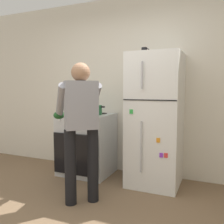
% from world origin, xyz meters
% --- Properties ---
extents(kitchen_wall_back, '(6.00, 0.10, 2.70)m').
position_xyz_m(kitchen_wall_back, '(0.00, 1.95, 1.35)').
color(kitchen_wall_back, silver).
rests_on(kitchen_wall_back, ground).
extents(refrigerator, '(0.68, 0.72, 1.78)m').
position_xyz_m(refrigerator, '(0.49, 1.57, 0.89)').
color(refrigerator, white).
rests_on(refrigerator, ground).
extents(stove_range, '(0.76, 0.67, 0.93)m').
position_xyz_m(stove_range, '(-0.58, 1.56, 0.46)').
color(stove_range, silver).
rests_on(stove_range, ground).
extents(person_cook, '(0.69, 0.73, 1.60)m').
position_xyz_m(person_cook, '(-0.17, 0.71, 0.96)').
color(person_cook, black).
rests_on(person_cook, ground).
extents(red_pot, '(0.33, 0.23, 0.14)m').
position_xyz_m(red_pot, '(-0.42, 1.52, 1.00)').
color(red_pot, '#236638').
rests_on(red_pot, stove_range).
extents(coffee_mug, '(0.11, 0.08, 0.10)m').
position_xyz_m(coffee_mug, '(0.31, 1.62, 1.83)').
color(coffee_mug, black).
rests_on(coffee_mug, refrigerator).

